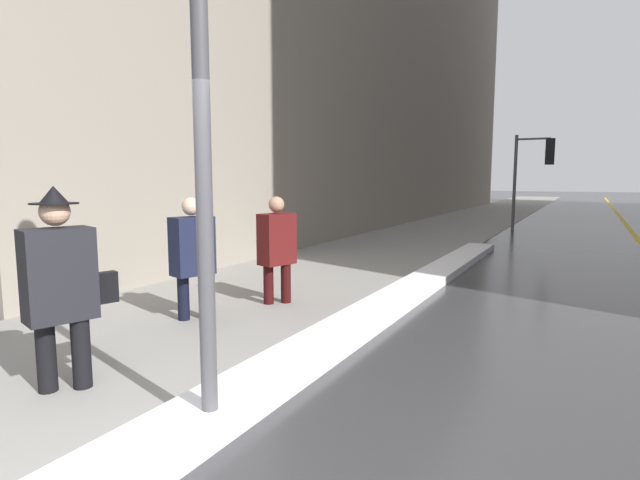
% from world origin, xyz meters
% --- Properties ---
extents(sidewalk_slab, '(4.00, 80.00, 0.01)m').
position_xyz_m(sidewalk_slab, '(-2.00, 15.00, 0.01)').
color(sidewalk_slab, gray).
rests_on(sidewalk_slab, ground).
extents(snow_bank_curb, '(0.64, 12.82, 0.14)m').
position_xyz_m(snow_bank_curb, '(0.19, 5.49, 0.07)').
color(snow_bank_curb, white).
rests_on(snow_bank_curb, ground).
extents(lamp_post, '(0.28, 0.28, 4.63)m').
position_xyz_m(lamp_post, '(0.24, 1.09, 2.79)').
color(lamp_post, '#515156').
rests_on(lamp_post, ground).
extents(traffic_light_near, '(1.31, 0.33, 3.38)m').
position_xyz_m(traffic_light_near, '(0.95, 17.56, 2.43)').
color(traffic_light_near, '#515156').
rests_on(traffic_light_near, ground).
extents(pedestrian_trailing, '(0.47, 0.78, 1.77)m').
position_xyz_m(pedestrian_trailing, '(-1.30, 1.01, 0.97)').
color(pedestrian_trailing, black).
rests_on(pedestrian_trailing, ground).
extents(pedestrian_nearside, '(0.45, 0.59, 1.60)m').
position_xyz_m(pedestrian_nearside, '(-1.84, 3.20, 0.89)').
color(pedestrian_nearside, black).
rests_on(pedestrian_nearside, ground).
extents(pedestrian_in_glasses, '(0.44, 0.58, 1.58)m').
position_xyz_m(pedestrian_in_glasses, '(-1.34, 4.42, 0.88)').
color(pedestrian_in_glasses, '#340C0C').
rests_on(pedestrian_in_glasses, ground).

